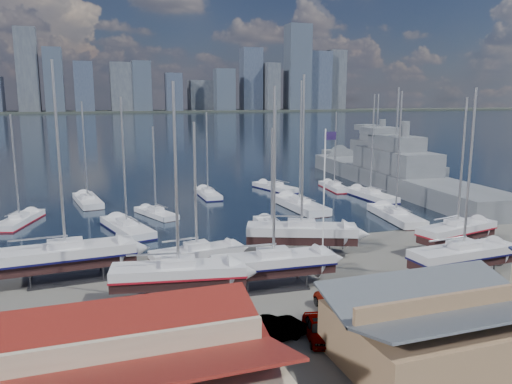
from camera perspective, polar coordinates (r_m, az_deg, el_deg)
name	(u,v)px	position (r m, az deg, el deg)	size (l,w,h in m)	color
ground	(319,272)	(44.77, 7.19, -9.08)	(1400.00, 1400.00, 0.00)	#605E59
water	(112,123)	(348.57, -16.08, 7.63)	(1400.00, 600.00, 0.40)	#182A38
far_shore	(99,112)	(608.18, -17.49, 8.74)	(1400.00, 80.00, 2.20)	#2D332D
skyline	(90,78)	(602.07, -18.43, 12.29)	(639.14, 43.80, 107.69)	#475166
shed_red	(119,380)	(25.15, -15.34, -20.04)	(14.70, 9.45, 4.51)	#BFB293
shed_grey	(443,326)	(31.51, 20.62, -14.17)	(12.60, 8.40, 4.17)	#8C6B4C
sailboat_cradle_0	(66,256)	(44.69, -20.89, -6.81)	(11.42, 3.79, 18.03)	#2D2D33
sailboat_cradle_1	(179,274)	(38.34, -8.83, -9.22)	(10.39, 4.59, 16.23)	#2D2D33
sailboat_cradle_2	(197,254)	(43.37, -6.78, -7.02)	(8.16, 3.33, 13.16)	#2D2D33
sailboat_cradle_3	(274,263)	(40.29, 2.02, -8.13)	(10.02, 3.33, 15.97)	#2D2D33
sailboat_cradle_4	(301,233)	(49.08, 5.21, -4.66)	(10.97, 6.76, 17.25)	#2D2D33
sailboat_cradle_5	(463,255)	(45.79, 22.58, -6.66)	(9.97, 3.31, 15.90)	#2D2D33
sailboat_cradle_6	(457,231)	(54.02, 21.98, -4.10)	(9.70, 4.52, 15.19)	#2D2D33
sailboat_moored_1	(20,221)	(67.45, -25.39, -3.06)	(5.38, 9.62, 13.87)	black
sailboat_moored_2	(88,202)	(76.39, -18.67, -1.08)	(4.32, 10.52, 15.42)	black
sailboat_moored_3	(127,229)	(59.22, -14.52, -4.14)	(5.66, 11.09, 15.97)	black
sailboat_moored_4	(156,214)	(66.08, -11.35, -2.48)	(4.98, 8.32, 12.15)	black
sailboat_moored_5	(208,195)	(78.34, -5.53, -0.30)	(2.60, 9.14, 13.65)	black
sailboat_moored_6	(271,227)	(58.40, 1.78, -4.01)	(2.85, 8.41, 12.38)	black
sailboat_moored_7	(299,207)	(69.47, 4.99, -1.67)	(3.92, 12.24, 18.28)	black
sailboat_moored_8	(275,188)	(83.51, 2.21, 0.41)	(5.32, 10.18, 14.66)	black
sailboat_moored_9	(395,217)	(65.48, 15.65, -2.79)	(4.79, 11.42, 16.72)	black
sailboat_moored_10	(370,197)	(78.46, 12.93, -0.51)	(3.36, 11.10, 16.49)	black
sailboat_moored_11	(334,188)	(85.12, 8.93, 0.48)	(3.63, 9.32, 13.57)	black
naval_ship_east	(394,178)	(89.32, 15.50, 1.59)	(13.16, 54.26, 18.84)	slate
naval_ship_west	(376,159)	(115.79, 13.51, 3.64)	(7.39, 39.90, 17.58)	slate
car_a	(319,329)	(32.91, 7.17, -15.25)	(1.62, 4.03, 1.37)	gray
car_b	(272,330)	(32.35, 1.83, -15.47)	(1.65, 4.74, 1.56)	gray
car_c	(340,304)	(36.73, 9.63, -12.54)	(2.18, 4.73, 1.31)	gray
car_d	(488,301)	(40.10, 24.99, -11.18)	(2.24, 5.51, 1.60)	gray
flagpole	(325,187)	(45.18, 7.90, 0.52)	(1.10, 0.12, 12.43)	white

